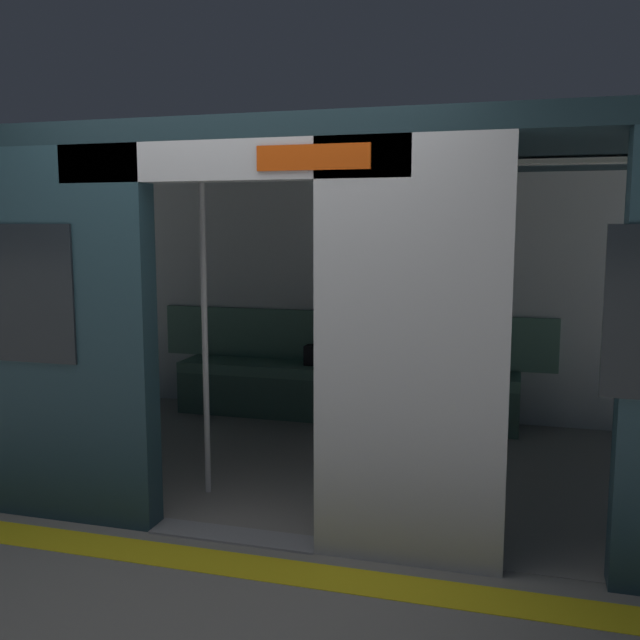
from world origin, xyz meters
The scene contains 9 objects.
ground_plane centered at (0.00, 0.00, 0.00)m, with size 60.00×60.00×0.00m, color gray.
platform_edge_strip centered at (0.00, 0.30, 0.00)m, with size 8.00×0.24×0.01m, color yellow.
train_car centered at (0.06, -1.27, 1.48)m, with size 6.40×2.89×2.21m.
bench_seat centered at (0.00, -2.37, 0.35)m, with size 2.93×0.44×0.46m.
person_seated centered at (-0.25, -2.32, 0.68)m, with size 0.55×0.69×1.19m.
handbag centered at (0.21, -2.44, 0.54)m, with size 0.26×0.15×0.17m.
book centered at (-0.66, -2.44, 0.47)m, with size 0.15×0.22×0.03m, color silver.
grab_pole_door centered at (0.41, -0.55, 1.03)m, with size 0.04×0.04×2.07m, color silver.
grab_pole_far centered at (-0.41, -0.58, 1.03)m, with size 0.04×0.04×2.07m, color silver.
Camera 1 is at (-1.44, 3.38, 1.67)m, focal length 39.95 mm.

